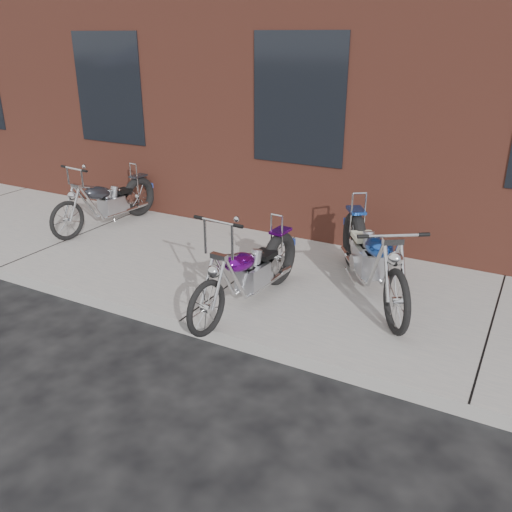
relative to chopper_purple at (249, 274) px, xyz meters
The scene contains 5 objects.
ground 1.00m from the chopper_purple, 124.12° to the right, with size 120.00×120.00×0.00m, color black.
sidewalk 1.03m from the chopper_purple, 121.03° to the left, with size 22.00×3.00×0.15m, color gray.
chopper_purple is the anchor object (origin of this frame).
chopper_blue 1.47m from the chopper_purple, 40.10° to the left, with size 1.44×2.09×1.06m.
chopper_third 3.62m from the chopper_purple, 158.09° to the left, with size 0.54×2.10×1.07m.
Camera 1 is at (3.21, -4.16, 3.05)m, focal length 38.00 mm.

